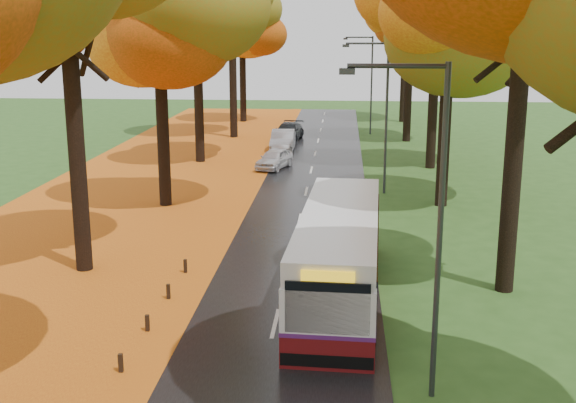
# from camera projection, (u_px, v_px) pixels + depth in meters

# --- Properties ---
(road) EXTENTS (6.50, 90.00, 0.04)m
(road) POSITION_uv_depth(u_px,v_px,m) (301.00, 215.00, 34.33)
(road) COLOR black
(road) RESTS_ON ground
(centre_line) EXTENTS (0.12, 90.00, 0.01)m
(centre_line) POSITION_uv_depth(u_px,v_px,m) (301.00, 214.00, 34.32)
(centre_line) COLOR silver
(centre_line) RESTS_ON road
(leaf_verge) EXTENTS (12.00, 90.00, 0.02)m
(leaf_verge) POSITION_uv_depth(u_px,v_px,m) (116.00, 211.00, 35.00)
(leaf_verge) COLOR #93330D
(leaf_verge) RESTS_ON ground
(leaf_drift) EXTENTS (0.90, 90.00, 0.01)m
(leaf_drift) POSITION_uv_depth(u_px,v_px,m) (237.00, 213.00, 34.55)
(leaf_drift) COLOR orange
(leaf_drift) RESTS_ON road
(trees_left) EXTENTS (9.20, 74.00, 13.88)m
(trees_left) POSITION_uv_depth(u_px,v_px,m) (155.00, 10.00, 34.62)
(trees_left) COLOR black
(trees_left) RESTS_ON ground
(trees_right) EXTENTS (9.30, 74.20, 13.96)m
(trees_right) POSITION_uv_depth(u_px,v_px,m) (459.00, 6.00, 33.37)
(trees_right) COLOR black
(trees_right) RESTS_ON ground
(streetlamp_near) EXTENTS (2.45, 0.18, 8.00)m
(streetlamp_near) POSITION_uv_depth(u_px,v_px,m) (430.00, 208.00, 16.46)
(streetlamp_near) COLOR #333538
(streetlamp_near) RESTS_ON ground
(streetlamp_mid) EXTENTS (2.45, 0.18, 8.00)m
(streetlamp_mid) POSITION_uv_depth(u_px,v_px,m) (382.00, 106.00, 37.77)
(streetlamp_mid) COLOR #333538
(streetlamp_mid) RESTS_ON ground
(streetlamp_far) EXTENTS (2.45, 0.18, 8.00)m
(streetlamp_far) POSITION_uv_depth(u_px,v_px,m) (369.00, 77.00, 59.09)
(streetlamp_far) COLOR #333538
(streetlamp_far) RESTS_ON ground
(bus) EXTENTS (3.03, 11.04, 2.88)m
(bus) POSITION_uv_depth(u_px,v_px,m) (339.00, 253.00, 23.57)
(bus) COLOR #590E10
(bus) RESTS_ON road
(car_white) EXTENTS (2.41, 3.90, 1.24)m
(car_white) POSITION_uv_depth(u_px,v_px,m) (274.00, 159.00, 45.29)
(car_white) COLOR silver
(car_white) RESTS_ON road
(car_silver) EXTENTS (1.67, 4.62, 1.51)m
(car_silver) POSITION_uv_depth(u_px,v_px,m) (283.00, 141.00, 51.57)
(car_silver) COLOR gray
(car_silver) RESTS_ON road
(car_dark) EXTENTS (2.45, 4.83, 1.34)m
(car_dark) POSITION_uv_depth(u_px,v_px,m) (288.00, 132.00, 56.64)
(car_dark) COLOR black
(car_dark) RESTS_ON road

